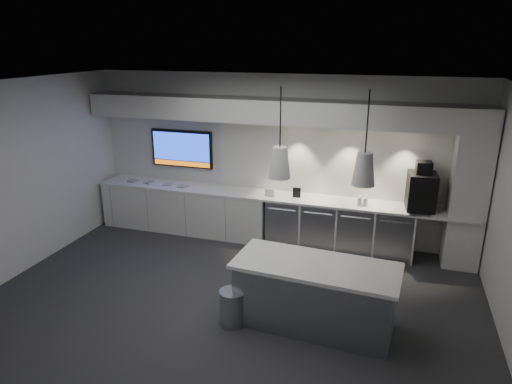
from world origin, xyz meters
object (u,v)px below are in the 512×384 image
(wall_tv, at_px, (182,149))
(island, at_px, (315,295))
(coffee_machine, at_px, (421,190))
(bin, at_px, (233,307))

(wall_tv, relative_size, island, 0.59)
(wall_tv, bearing_deg, coffee_machine, -3.21)
(bin, distance_m, coffee_machine, 3.68)
(wall_tv, xyz_separation_m, island, (3.13, -2.66, -1.12))
(wall_tv, relative_size, coffee_machine, 1.56)
(coffee_machine, bearing_deg, island, -123.10)
(bin, relative_size, coffee_machine, 0.60)
(bin, height_order, coffee_machine, coffee_machine)
(island, height_order, coffee_machine, coffee_machine)
(island, height_order, bin, island)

